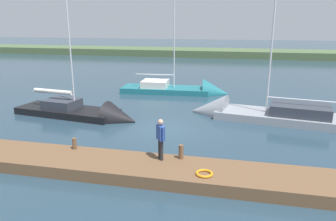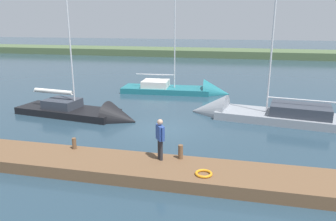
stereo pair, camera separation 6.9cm
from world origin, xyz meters
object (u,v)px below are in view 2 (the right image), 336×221
at_px(life_ring_buoy, 204,174).
at_px(person_on_dock, 160,136).
at_px(mooring_post_near, 74,143).
at_px(sailboat_near_dock, 186,92).
at_px(mooring_post_far, 181,152).
at_px(sailboat_inner_slip, 88,115).
at_px(sailboat_far_right, 255,116).

xyz_separation_m(life_ring_buoy, person_on_dock, (1.94, -1.02, 0.97)).
bearing_deg(mooring_post_near, sailboat_near_dock, -99.67).
xyz_separation_m(mooring_post_far, sailboat_near_dock, (2.33, -14.97, -0.69)).
bearing_deg(life_ring_buoy, sailboat_inner_slip, -41.81).
bearing_deg(sailboat_inner_slip, person_on_dock, -37.19).
relative_size(sailboat_far_right, person_on_dock, 6.82).
height_order(sailboat_near_dock, sailboat_far_right, sailboat_far_right).
bearing_deg(mooring_post_near, mooring_post_far, 180.00).
height_order(mooring_post_far, sailboat_far_right, sailboat_far_right).
height_order(life_ring_buoy, sailboat_near_dock, sailboat_near_dock).
distance_m(mooring_post_near, person_on_dock, 4.15).
distance_m(life_ring_buoy, person_on_dock, 2.40).
bearing_deg(sailboat_far_right, sailboat_near_dock, -40.05).
xyz_separation_m(sailboat_inner_slip, sailboat_far_right, (-10.67, -2.14, 0.02)).
bearing_deg(mooring_post_far, life_ring_buoy, 131.48).
bearing_deg(sailboat_inner_slip, mooring_post_far, -32.70).
bearing_deg(person_on_dock, sailboat_far_right, -150.73).
distance_m(life_ring_buoy, sailboat_near_dock, 16.61).
distance_m(mooring_post_near, sailboat_far_right, 11.79).
height_order(mooring_post_far, life_ring_buoy, mooring_post_far).
distance_m(sailboat_inner_slip, sailboat_far_right, 10.88).
distance_m(life_ring_buoy, sailboat_far_right, 9.96).
relative_size(sailboat_near_dock, sailboat_inner_slip, 1.05).
height_order(sailboat_far_right, person_on_dock, sailboat_far_right).
height_order(mooring_post_near, mooring_post_far, mooring_post_far).
bearing_deg(life_ring_buoy, mooring_post_near, -11.95).
xyz_separation_m(sailboat_inner_slip, person_on_dock, (-6.51, 6.54, 1.37)).
bearing_deg(person_on_dock, mooring_post_far, 162.05).
height_order(sailboat_near_dock, person_on_dock, sailboat_near_dock).
distance_m(mooring_post_near, sailboat_inner_slip, 6.77).
relative_size(life_ring_buoy, sailboat_far_right, 0.06).
distance_m(mooring_post_far, sailboat_near_dock, 15.17).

